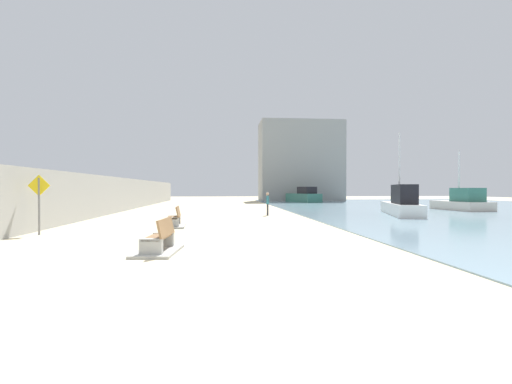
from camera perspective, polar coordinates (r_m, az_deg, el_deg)
The scene contains 11 objects.
ground_plane at distance 26.85m, azimuth -6.73°, elevation -3.38°, with size 120.00×120.00×0.00m, color #C6B793.
seawall at distance 28.00m, azimuth -22.27°, elevation -0.50°, with size 0.80×64.00×2.69m, color #9E9E99.
bench_near at distance 11.12m, azimuth -14.56°, elevation -7.73°, with size 1.28×2.19×0.98m.
bench_far at distance 18.38m, azimuth -12.38°, elevation -4.46°, with size 1.20×2.15×0.98m.
person_walking at distance 25.41m, azimuth 1.78°, elevation -1.57°, with size 0.21×0.53×1.57m.
boat_mid_bay at distance 49.76m, azimuth 7.33°, elevation -0.66°, with size 4.10×5.61×2.03m.
boat_nearest at distance 27.45m, azimuth 21.24°, elevation -1.68°, with size 3.70×8.08×5.72m.
boat_far_right at distance 35.39m, azimuth 28.94°, elevation -1.35°, with size 2.56×5.28×4.98m.
boat_distant at distance 50.58m, azimuth 21.56°, elevation -0.79°, with size 3.13×5.81×1.82m.
pedestrian_sign at distance 17.05m, azimuth -30.11°, elevation -0.73°, with size 0.85×0.08×2.37m.
harbor_building at distance 56.17m, azimuth 6.76°, elevation 4.62°, with size 12.00×6.00×11.68m, color gray.
Camera 1 is at (0.65, -8.78, 1.83)m, focal length 26.31 mm.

